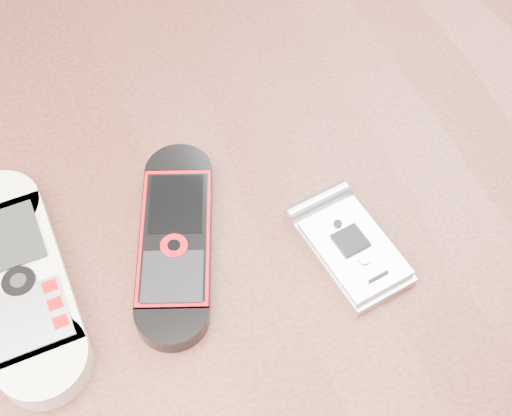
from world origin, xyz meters
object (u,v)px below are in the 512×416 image
Objects in this scene: nokia_white at (20,280)px; motorola_razr at (352,248)px; nokia_black_red at (176,239)px; table at (250,290)px.

motorola_razr is at bearing -16.98° from nokia_white.
nokia_black_red reaches higher than motorola_razr.
nokia_white is 0.21m from motorola_razr.
motorola_razr is at bearing -45.24° from table.
table is 7.02× the size of nokia_white.
motorola_razr is (0.05, -0.05, 0.11)m from table.
motorola_razr is at bearing -4.22° from nokia_black_red.
nokia_black_red is at bearing -179.10° from table.
nokia_black_red is (0.10, -0.01, -0.00)m from nokia_white.
nokia_black_red reaches higher than table.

